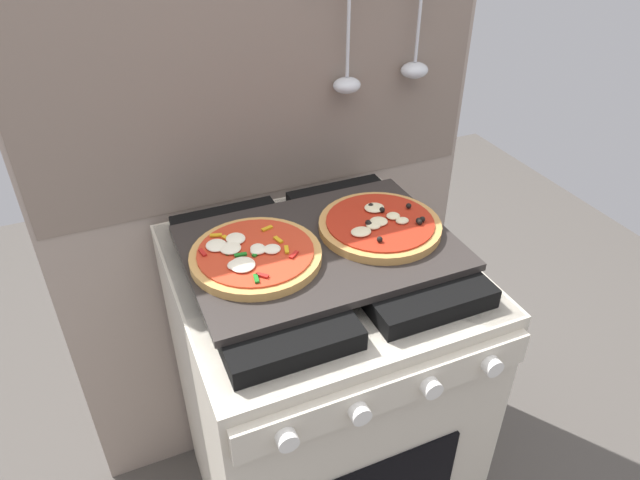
{
  "coord_description": "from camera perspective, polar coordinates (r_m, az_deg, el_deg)",
  "views": [
    {
      "loc": [
        -0.38,
        -0.88,
        1.58
      ],
      "look_at": [
        0.0,
        0.0,
        0.93
      ],
      "focal_mm": 32.32,
      "sensor_mm": 36.0,
      "label": 1
    }
  ],
  "objects": [
    {
      "name": "kitchen_backsplash",
      "position": [
        1.5,
        -4.98,
        2.21
      ],
      "size": [
        1.1,
        0.09,
        1.55
      ],
      "color": "gray",
      "rests_on": "ground_plane"
    },
    {
      "name": "stove",
      "position": [
        1.48,
        0.03,
        -15.4
      ],
      "size": [
        0.6,
        0.64,
        0.9
      ],
      "color": "beige",
      "rests_on": "ground_plane"
    },
    {
      "name": "baking_tray",
      "position": [
        1.17,
        0.0,
        -0.73
      ],
      "size": [
        0.54,
        0.38,
        0.02
      ],
      "primitive_type": "cube",
      "color": "#2D2826",
      "rests_on": "stove"
    },
    {
      "name": "pizza_left",
      "position": [
        1.13,
        -6.53,
        -1.42
      ],
      "size": [
        0.26,
        0.26,
        0.03
      ],
      "color": "tan",
      "rests_on": "baking_tray"
    },
    {
      "name": "pizza_right",
      "position": [
        1.22,
        5.9,
        1.54
      ],
      "size": [
        0.26,
        0.26,
        0.03
      ],
      "color": "#C18947",
      "rests_on": "baking_tray"
    }
  ]
}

